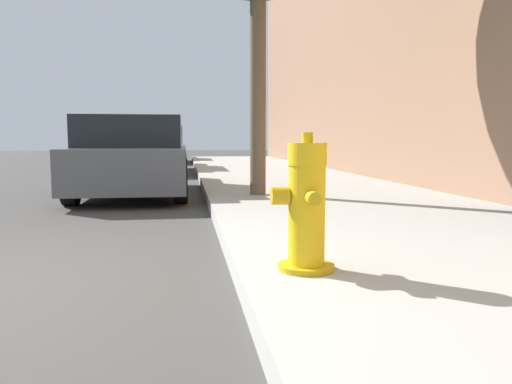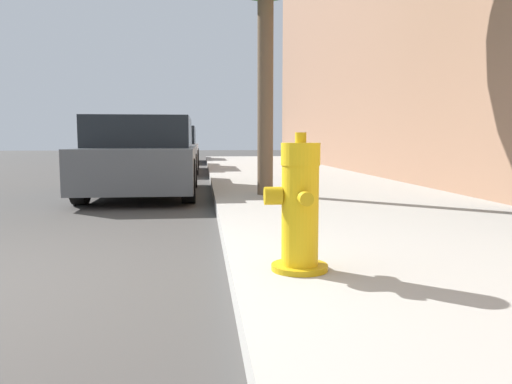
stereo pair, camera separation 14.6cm
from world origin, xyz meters
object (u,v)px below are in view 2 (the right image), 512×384
parked_car_near (144,158)px  parked_car_mid (166,150)px  parked_car_far (177,147)px  fire_hydrant (299,209)px

parked_car_near → parked_car_mid: 5.98m
parked_car_near → parked_car_far: bearing=90.2°
parked_car_near → parked_car_far: (-0.03, 12.09, -0.00)m
fire_hydrant → parked_car_near: size_ratio=0.22×
fire_hydrant → parked_car_near: bearing=105.5°
fire_hydrant → parked_car_near: 5.93m
fire_hydrant → parked_car_far: size_ratio=0.20×
parked_car_far → parked_car_near: bearing=-89.8°
parked_car_mid → parked_car_far: bearing=89.9°
parked_car_near → parked_car_mid: (-0.04, 5.98, -0.00)m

